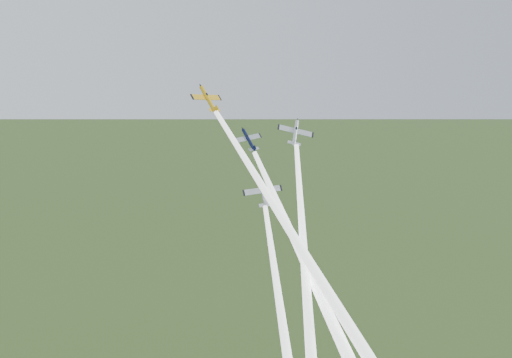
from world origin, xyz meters
name	(u,v)px	position (x,y,z in m)	size (l,w,h in m)	color
plane_yellow	(208,99)	(-7.13, 0.99, 107.52)	(7.90, 7.84, 1.24)	yellow
smoke_trail_yellow	(309,261)	(2.38, -22.61, 79.78)	(2.61, 2.61, 68.87)	white
plane_navy	(249,140)	(1.16, -0.25, 99.01)	(6.67, 6.62, 1.05)	#0C1235
smoke_trail_navy	(310,274)	(3.86, -20.73, 76.49)	(2.61, 2.61, 54.71)	white
plane_silver_right	(296,133)	(11.41, -1.64, 100.00)	(7.75, 7.69, 1.21)	silver
smoke_trail_silver_right	(308,313)	(0.59, -25.65, 71.28)	(2.61, 2.61, 71.52)	white
plane_silver_low	(263,192)	(1.97, -5.26, 88.92)	(8.02, 7.96, 1.26)	silver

